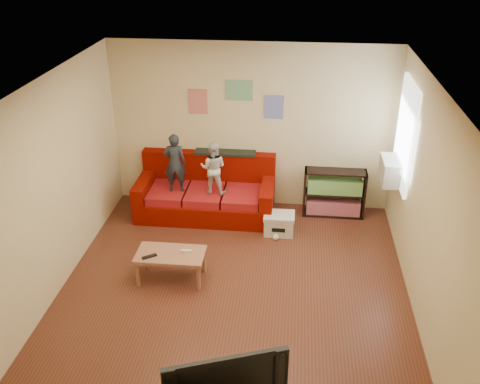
# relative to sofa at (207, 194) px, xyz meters

# --- Properties ---
(room_shell) EXTENTS (4.52, 5.02, 2.72)m
(room_shell) POSITION_rel_sofa_xyz_m (0.69, -2.07, 1.03)
(room_shell) COLOR #5D2D1E
(room_shell) RESTS_ON ground
(sofa) EXTENTS (2.19, 1.01, 0.96)m
(sofa) POSITION_rel_sofa_xyz_m (0.00, 0.00, 0.00)
(sofa) COLOR #6F0901
(sofa) RESTS_ON ground
(child_a) EXTENTS (0.37, 0.27, 0.95)m
(child_a) POSITION_rel_sofa_xyz_m (-0.45, -0.17, 0.61)
(child_a) COLOR #202730
(child_a) RESTS_ON sofa
(child_b) EXTENTS (0.43, 0.34, 0.84)m
(child_b) POSITION_rel_sofa_xyz_m (0.15, -0.17, 0.56)
(child_b) COLOR silver
(child_b) RESTS_ON sofa
(coffee_table) EXTENTS (0.90, 0.49, 0.40)m
(coffee_table) POSITION_rel_sofa_xyz_m (-0.17, -1.87, 0.02)
(coffee_table) COLOR #A66C4E
(coffee_table) RESTS_ON ground
(remote) EXTENTS (0.19, 0.15, 0.02)m
(remote) POSITION_rel_sofa_xyz_m (-0.42, -1.99, 0.09)
(remote) COLOR black
(remote) RESTS_ON coffee_table
(game_controller) EXTENTS (0.14, 0.04, 0.03)m
(game_controller) POSITION_rel_sofa_xyz_m (0.03, -1.82, 0.10)
(game_controller) COLOR silver
(game_controller) RESTS_ON coffee_table
(bookshelf) EXTENTS (0.97, 0.29, 0.78)m
(bookshelf) POSITION_rel_sofa_xyz_m (2.05, 0.14, 0.02)
(bookshelf) COLOR black
(bookshelf) RESTS_ON ground
(window) EXTENTS (0.04, 1.08, 1.48)m
(window) POSITION_rel_sofa_xyz_m (2.91, -0.42, 1.32)
(window) COLOR white
(window) RESTS_ON room_shell
(ac_unit) EXTENTS (0.28, 0.55, 0.35)m
(ac_unit) POSITION_rel_sofa_xyz_m (2.79, -0.42, 0.76)
(ac_unit) COLOR #B7B2A3
(ac_unit) RESTS_ON window
(artwork_left) EXTENTS (0.30, 0.01, 0.40)m
(artwork_left) POSITION_rel_sofa_xyz_m (-0.16, 0.41, 1.43)
(artwork_left) COLOR #D87266
(artwork_left) RESTS_ON room_shell
(artwork_center) EXTENTS (0.42, 0.01, 0.32)m
(artwork_center) POSITION_rel_sofa_xyz_m (0.49, 0.41, 1.63)
(artwork_center) COLOR #72B27F
(artwork_center) RESTS_ON room_shell
(artwork_right) EXTENTS (0.30, 0.01, 0.38)m
(artwork_right) POSITION_rel_sofa_xyz_m (1.04, 0.41, 1.38)
(artwork_right) COLOR #727FCC
(artwork_right) RESTS_ON room_shell
(file_box) EXTENTS (0.47, 0.35, 0.32)m
(file_box) POSITION_rel_sofa_xyz_m (1.21, -0.54, -0.16)
(file_box) COLOR silver
(file_box) RESTS_ON ground
(television) EXTENTS (1.08, 0.51, 0.63)m
(television) POSITION_rel_sofa_xyz_m (0.86, -4.22, 0.42)
(television) COLOR black
(television) RESTS_ON tv_stand
(tissue) EXTENTS (0.11, 0.11, 0.09)m
(tissue) POSITION_rel_sofa_xyz_m (1.17, -0.75, -0.28)
(tissue) COLOR white
(tissue) RESTS_ON ground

